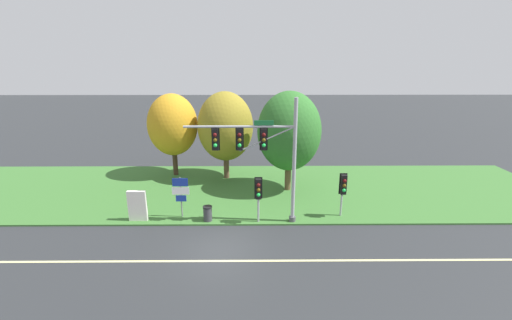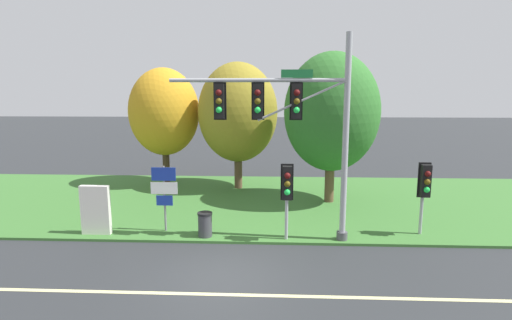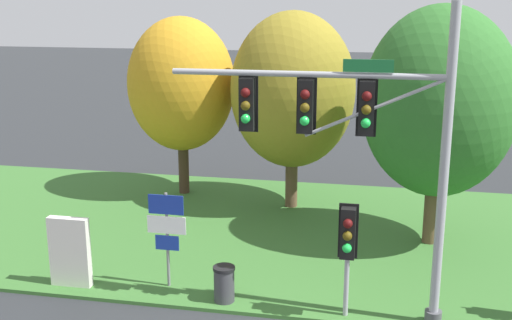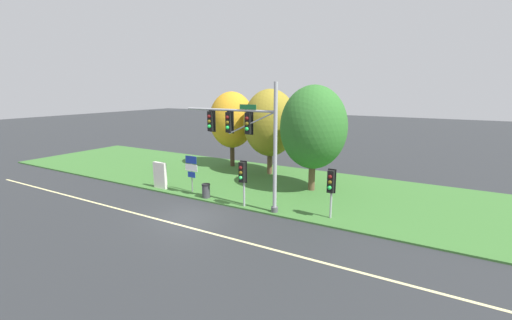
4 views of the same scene
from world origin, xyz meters
The scene contains 12 objects.
ground_plane centered at (0.00, 0.00, 0.00)m, with size 160.00×160.00×0.00m, color #282B2D.
lane_stripe centered at (0.00, -1.20, 0.00)m, with size 36.00×0.16×0.01m, color beige.
grass_verge centered at (0.00, 8.25, 0.05)m, with size 48.00×11.50×0.10m, color #386B2D.
traffic_signal_mast centered at (2.17, 2.89, 4.59)m, with size 6.45×0.49×7.42m.
pedestrian_signal_near_kerb centered at (2.02, 2.68, 2.13)m, with size 0.46×0.55×2.85m.
pedestrian_signal_further_along centered at (7.18, 3.48, 2.09)m, with size 0.46×0.55×2.80m.
route_sign_post centered at (-2.70, 3.54, 1.77)m, with size 1.04×0.08×2.59m.
tree_nearest_road centered at (-4.86, 11.69, 4.35)m, with size 4.04×4.04×6.80m.
tree_left_of_mast centered at (-0.49, 10.84, 4.38)m, with size 4.40×4.40×7.04m.
tree_behind_signpost centered at (4.29, 8.17, 4.53)m, with size 4.58×4.58×7.31m.
info_kiosk centered at (-5.25, 3.07, 1.04)m, with size 1.10×0.24×1.90m.
trash_bin centered at (-1.04, 3.00, 0.57)m, with size 0.56×0.56×0.93m.
Camera 2 is at (1.55, -11.31, 5.46)m, focal length 28.00 mm.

